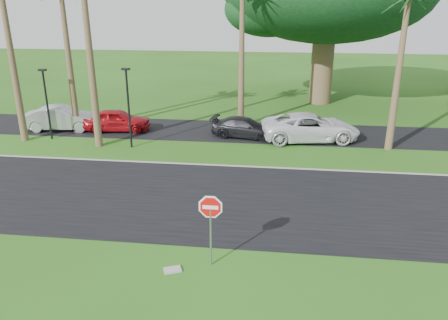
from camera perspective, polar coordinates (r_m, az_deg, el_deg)
ground at (r=17.38m, az=-1.84°, el=-7.91°), size 120.00×120.00×0.00m
road at (r=19.15m, az=-0.93°, el=-5.09°), size 120.00×8.00×0.02m
parking_strip at (r=28.93m, az=1.93°, el=3.75°), size 120.00×5.00×0.02m
curb at (r=22.84m, az=0.47°, el=-0.74°), size 120.00×0.12×0.06m
stop_sign_near at (r=13.87m, az=-1.77°, el=-7.36°), size 1.05×0.07×2.62m
palm_right_near at (r=25.99m, az=22.95°, el=18.71°), size 5.00×5.00×9.50m
streetlight_left at (r=28.87m, az=-22.17°, el=7.33°), size 0.45×0.25×4.34m
streetlight_right at (r=25.70m, az=-12.39°, el=7.28°), size 0.45×0.25×4.64m
car_silver at (r=30.99m, az=-20.41°, el=5.11°), size 5.00×2.27×1.59m
car_red at (r=29.71m, az=-13.77°, el=5.05°), size 4.47×2.26×1.46m
car_dark at (r=27.59m, az=2.74°, el=4.23°), size 4.46×2.34×1.23m
car_minivan at (r=27.39m, az=11.21°, el=4.21°), size 6.32×3.69×1.65m
utility_slab at (r=14.55m, az=-6.74°, el=-14.05°), size 0.64×0.54×0.06m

